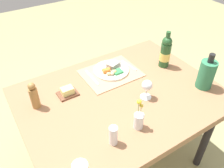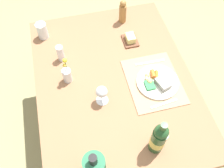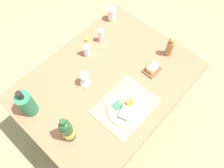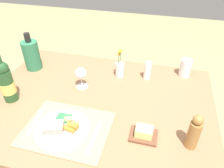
{
  "view_description": "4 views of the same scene",
  "coord_description": "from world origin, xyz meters",
  "views": [
    {
      "loc": [
        0.67,
        0.96,
        1.79
      ],
      "look_at": [
        0.03,
        -0.07,
        0.81
      ],
      "focal_mm": 37.29,
      "sensor_mm": 36.0,
      "label": 1
    },
    {
      "loc": [
        -0.86,
        0.23,
        2.08
      ],
      "look_at": [
        -0.09,
        0.04,
        0.85
      ],
      "focal_mm": 40.01,
      "sensor_mm": 36.0,
      "label": 2
    },
    {
      "loc": [
        -0.61,
        -0.61,
        2.24
      ],
      "look_at": [
        -0.04,
        -0.09,
        0.86
      ],
      "focal_mm": 36.46,
      "sensor_mm": 36.0,
      "label": 3
    },
    {
      "loc": [
        0.33,
        -0.88,
        1.55
      ],
      "look_at": [
        0.07,
        0.08,
        0.83
      ],
      "focal_mm": 34.15,
      "sensor_mm": 36.0,
      "label": 4
    }
  ],
  "objects": [
    {
      "name": "wine_glass",
      "position": [
        -0.13,
        0.11,
        0.85
      ],
      "size": [
        0.07,
        0.07,
        0.14
      ],
      "color": "white",
      "rests_on": "dining_table"
    },
    {
      "name": "flower_vase",
      "position": [
        0.07,
        0.28,
        0.81
      ],
      "size": [
        0.06,
        0.06,
        0.21
      ],
      "color": "silver",
      "rests_on": "dining_table"
    },
    {
      "name": "dinner_plate",
      "position": [
        -0.09,
        -0.26,
        0.77
      ],
      "size": [
        0.27,
        0.27,
        0.05
      ],
      "color": "silver",
      "rests_on": "placemat"
    },
    {
      "name": "knife",
      "position": [
        0.08,
        -0.26,
        0.76
      ],
      "size": [
        0.02,
        0.2,
        0.0
      ],
      "primitive_type": "cube",
      "rotation": [
        0.0,
        0.0,
        -0.02
      ],
      "color": "silver",
      "rests_on": "placemat"
    },
    {
      "name": "cooler_bottle",
      "position": [
        -0.54,
        0.23,
        0.86
      ],
      "size": [
        0.11,
        0.11,
        0.26
      ],
      "color": "#2E754F",
      "rests_on": "dining_table"
    },
    {
      "name": "water_tumbler",
      "position": [
        0.49,
        0.4,
        0.81
      ],
      "size": [
        0.07,
        0.07,
        0.12
      ],
      "color": "silver",
      "rests_on": "dining_table"
    },
    {
      "name": "placemat",
      "position": [
        -0.07,
        -0.24,
        0.76
      ],
      "size": [
        0.42,
        0.33,
        0.01
      ],
      "primitive_type": "cube",
      "color": "tan",
      "rests_on": "dining_table"
    },
    {
      "name": "pepper_mill",
      "position": [
        0.51,
        -0.19,
        0.84
      ],
      "size": [
        0.05,
        0.05,
        0.19
      ],
      "color": "#A2733C",
      "rests_on": "dining_table"
    },
    {
      "name": "butter_dish",
      "position": [
        0.3,
        -0.19,
        0.78
      ],
      "size": [
        0.13,
        0.1,
        0.06
      ],
      "color": "brown",
      "rests_on": "dining_table"
    },
    {
      "name": "fork",
      "position": [
        -0.24,
        -0.25,
        0.76
      ],
      "size": [
        0.03,
        0.17,
        0.0
      ],
      "primitive_type": "cube",
      "rotation": [
        0.0,
        0.0,
        0.11
      ],
      "color": "silver",
      "rests_on": "placemat"
    },
    {
      "name": "wine_bottle",
      "position": [
        -0.48,
        -0.11,
        0.88
      ],
      "size": [
        0.08,
        0.08,
        0.29
      ],
      "color": "#255028",
      "rests_on": "dining_table"
    },
    {
      "name": "salt_shaker",
      "position": [
        0.25,
        0.3,
        0.81
      ],
      "size": [
        0.05,
        0.05,
        0.12
      ],
      "primitive_type": "cylinder",
      "color": "white",
      "rests_on": "dining_table"
    },
    {
      "name": "dining_table",
      "position": [
        0.0,
        0.0,
        0.68
      ],
      "size": [
        1.32,
        0.99,
        0.75
      ],
      "color": "#986B49",
      "rests_on": "ground_plane"
    }
  ]
}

